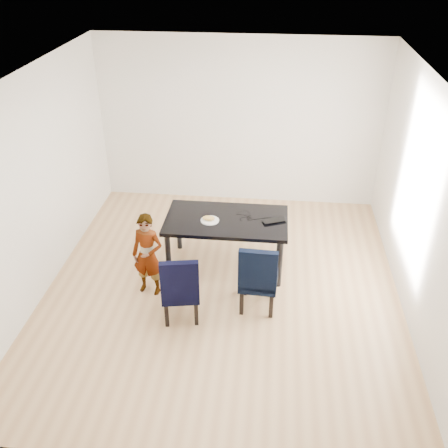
# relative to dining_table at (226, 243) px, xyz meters

# --- Properties ---
(floor) EXTENTS (4.50, 5.00, 0.01)m
(floor) POSITION_rel_dining_table_xyz_m (0.00, -0.50, -0.38)
(floor) COLOR tan
(floor) RESTS_ON ground
(ceiling) EXTENTS (4.50, 5.00, 0.01)m
(ceiling) POSITION_rel_dining_table_xyz_m (0.00, -0.50, 2.33)
(ceiling) COLOR white
(ceiling) RESTS_ON wall_back
(wall_back) EXTENTS (4.50, 0.01, 2.70)m
(wall_back) POSITION_rel_dining_table_xyz_m (0.00, 2.00, 0.98)
(wall_back) COLOR white
(wall_back) RESTS_ON ground
(wall_front) EXTENTS (4.50, 0.01, 2.70)m
(wall_front) POSITION_rel_dining_table_xyz_m (0.00, -3.00, 0.98)
(wall_front) COLOR silver
(wall_front) RESTS_ON ground
(wall_left) EXTENTS (0.01, 5.00, 2.70)m
(wall_left) POSITION_rel_dining_table_xyz_m (-2.25, -0.50, 0.98)
(wall_left) COLOR white
(wall_left) RESTS_ON ground
(wall_right) EXTENTS (0.01, 5.00, 2.70)m
(wall_right) POSITION_rel_dining_table_xyz_m (2.25, -0.50, 0.98)
(wall_right) COLOR white
(wall_right) RESTS_ON ground
(dining_table) EXTENTS (1.60, 0.90, 0.75)m
(dining_table) POSITION_rel_dining_table_xyz_m (0.00, 0.00, 0.00)
(dining_table) COLOR black
(dining_table) RESTS_ON floor
(chair_left) EXTENTS (0.51, 0.52, 0.90)m
(chair_left) POSITION_rel_dining_table_xyz_m (-0.43, -1.07, 0.08)
(chair_left) COLOR black
(chair_left) RESTS_ON floor
(chair_right) EXTENTS (0.47, 0.49, 0.93)m
(chair_right) POSITION_rel_dining_table_xyz_m (0.47, -0.80, 0.09)
(chair_right) COLOR black
(chair_right) RESTS_ON floor
(child) EXTENTS (0.45, 0.33, 1.11)m
(child) POSITION_rel_dining_table_xyz_m (-0.91, -0.65, 0.18)
(child) COLOR orange
(child) RESTS_ON floor
(plate) EXTENTS (0.27, 0.27, 0.01)m
(plate) POSITION_rel_dining_table_xyz_m (-0.21, -0.08, 0.38)
(plate) COLOR white
(plate) RESTS_ON dining_table
(sandwich) EXTENTS (0.16, 0.08, 0.06)m
(sandwich) POSITION_rel_dining_table_xyz_m (-0.22, -0.08, 0.42)
(sandwich) COLOR gold
(sandwich) RESTS_ON plate
(laptop) EXTENTS (0.36, 0.30, 0.02)m
(laptop) POSITION_rel_dining_table_xyz_m (0.60, 0.04, 0.39)
(laptop) COLOR black
(laptop) RESTS_ON dining_table
(cable_tangle) EXTENTS (0.17, 0.17, 0.01)m
(cable_tangle) POSITION_rel_dining_table_xyz_m (0.25, 0.03, 0.38)
(cable_tangle) COLOR black
(cable_tangle) RESTS_ON dining_table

